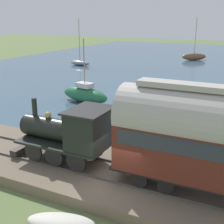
{
  "coord_description": "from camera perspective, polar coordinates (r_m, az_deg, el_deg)",
  "views": [
    {
      "loc": [
        -11.68,
        -5.52,
        8.1
      ],
      "look_at": [
        5.49,
        3.02,
        2.14
      ],
      "focal_mm": 50.0,
      "sensor_mm": 36.0,
      "label": 1
    }
  ],
  "objects": [
    {
      "name": "sailboat_green",
      "position": [
        30.27,
        -4.97,
        3.25
      ],
      "size": [
        2.7,
        5.62,
        6.07
      ],
      "rotation": [
        0.0,
        0.0,
        -0.2
      ],
      "color": "#236B42",
      "rests_on": "harbor_water"
    },
    {
      "name": "sailboat_brown",
      "position": [
        61.43,
        14.77,
        9.78
      ],
      "size": [
        3.45,
        4.54,
        7.74
      ],
      "rotation": [
        0.0,
        0.0,
        0.56
      ],
      "color": "brown",
      "rests_on": "harbor_water"
    },
    {
      "name": "ground_plane",
      "position": [
        15.25,
        1.0,
        -14.83
      ],
      "size": [
        200.0,
        200.0,
        0.0
      ],
      "primitive_type": "plane",
      "color": "#607542"
    },
    {
      "name": "beached_dinghy",
      "position": [
        13.33,
        -9.34,
        -19.22
      ],
      "size": [
        1.88,
        3.0,
        0.44
      ],
      "color": "beige",
      "rests_on": "ground"
    },
    {
      "name": "rowboat_near_shore",
      "position": [
        25.18,
        -5.97,
        -0.98
      ],
      "size": [
        2.22,
        2.36,
        0.5
      ],
      "rotation": [
        0.0,
        0.0,
        0.71
      ],
      "color": "silver",
      "rests_on": "harbor_water"
    },
    {
      "name": "steam_locomotive",
      "position": [
        16.29,
        -7.42,
        -3.43
      ],
      "size": [
        2.49,
        5.44,
        3.16
      ],
      "color": "black",
      "rests_on": "rail_embankment"
    },
    {
      "name": "rail_embankment",
      "position": [
        15.82,
        2.47,
        -12.35
      ],
      "size": [
        5.67,
        56.0,
        0.69
      ],
      "color": "#756651",
      "rests_on": "ground"
    },
    {
      "name": "sailboat_gray",
      "position": [
        53.52,
        -5.89,
        8.99
      ],
      "size": [
        1.74,
        3.99,
        7.55
      ],
      "rotation": [
        0.0,
        0.0,
        -0.11
      ],
      "color": "gray",
      "rests_on": "harbor_water"
    },
    {
      "name": "rowboat_off_pier",
      "position": [
        23.16,
        15.47,
        -3.35
      ],
      "size": [
        2.15,
        2.15,
        0.38
      ],
      "rotation": [
        0.0,
        0.0,
        -0.79
      ],
      "color": "beige",
      "rests_on": "harbor_water"
    }
  ]
}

